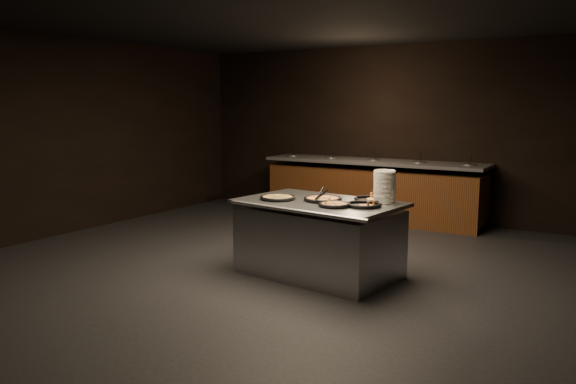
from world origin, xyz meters
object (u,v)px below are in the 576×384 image
plate_stack (384,187)px  pan_veggie_whole (278,198)px  serving_counter (319,239)px  pan_cheese_whole (323,199)px

plate_stack → pan_veggie_whole: (-1.10, -0.43, -0.15)m
plate_stack → pan_veggie_whole: bearing=-158.9°
serving_counter → plate_stack: (0.65, 0.28, 0.61)m
pan_veggie_whole → pan_cheese_whole: (0.47, 0.19, 0.00)m
plate_stack → pan_cheese_whole: size_ratio=0.82×
pan_veggie_whole → pan_cheese_whole: same height
pan_veggie_whole → pan_cheese_whole: bearing=21.6°
serving_counter → pan_cheese_whole: pan_cheese_whole is taller
pan_cheese_whole → serving_counter: bearing=-114.6°
pan_veggie_whole → serving_counter: bearing=17.3°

